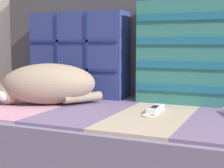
{
  "coord_description": "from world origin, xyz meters",
  "views": [
    {
      "loc": [
        0.35,
        -1.11,
        0.63
      ],
      "look_at": [
        -0.17,
        0.06,
        0.48
      ],
      "focal_mm": 55.0,
      "sensor_mm": 36.0,
      "label": 1
    }
  ],
  "objects_px": {
    "couch": "(159,159)",
    "sleeping_cat": "(46,85)",
    "throw_pillow_striped": "(185,53)",
    "game_remote_near": "(155,109)",
    "throw_pillow_quilted": "(79,55)"
  },
  "relations": [
    {
      "from": "couch",
      "to": "sleeping_cat",
      "type": "xyz_separation_m",
      "value": [
        -0.47,
        -0.07,
        0.28
      ]
    },
    {
      "from": "throw_pillow_striped",
      "to": "game_remote_near",
      "type": "distance_m",
      "value": 0.32
    },
    {
      "from": "throw_pillow_striped",
      "to": "game_remote_near",
      "type": "relative_size",
      "value": 2.27
    },
    {
      "from": "couch",
      "to": "game_remote_near",
      "type": "bearing_deg",
      "value": -102.27
    },
    {
      "from": "throw_pillow_quilted",
      "to": "game_remote_near",
      "type": "bearing_deg",
      "value": -27.9
    },
    {
      "from": "throw_pillow_striped",
      "to": "game_remote_near",
      "type": "xyz_separation_m",
      "value": [
        -0.06,
        -0.24,
        -0.21
      ]
    },
    {
      "from": "couch",
      "to": "game_remote_near",
      "type": "height_order",
      "value": "game_remote_near"
    },
    {
      "from": "couch",
      "to": "throw_pillow_quilted",
      "type": "distance_m",
      "value": 0.64
    },
    {
      "from": "couch",
      "to": "sleeping_cat",
      "type": "relative_size",
      "value": 4.34
    },
    {
      "from": "sleeping_cat",
      "to": "game_remote_near",
      "type": "relative_size",
      "value": 2.32
    },
    {
      "from": "throw_pillow_striped",
      "to": "sleeping_cat",
      "type": "xyz_separation_m",
      "value": [
        -0.52,
        -0.26,
        -0.13
      ]
    },
    {
      "from": "couch",
      "to": "game_remote_near",
      "type": "distance_m",
      "value": 0.21
    },
    {
      "from": "throw_pillow_quilted",
      "to": "sleeping_cat",
      "type": "distance_m",
      "value": 0.29
    },
    {
      "from": "throw_pillow_striped",
      "to": "game_remote_near",
      "type": "height_order",
      "value": "throw_pillow_striped"
    },
    {
      "from": "throw_pillow_quilted",
      "to": "couch",
      "type": "bearing_deg",
      "value": -23.1
    }
  ]
}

